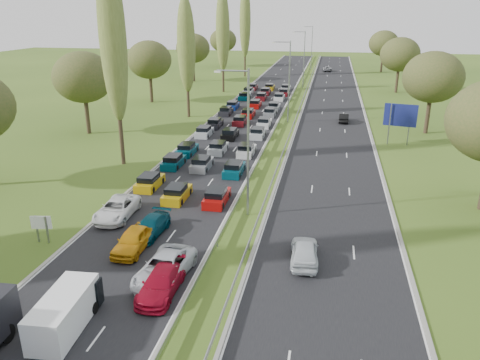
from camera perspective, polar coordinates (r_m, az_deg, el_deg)
The scene contains 20 objects.
ground at distance 74.27m, azimuth 5.98°, elevation 7.35°, with size 260.00×260.00×0.00m, color #385219.
near_carriageway at distance 77.53m, azimuth 1.13°, elevation 7.99°, with size 10.50×215.00×0.04m, color black.
far_carriageway at distance 76.45m, azimuth 11.24°, elevation 7.44°, with size 10.50×215.00×0.04m, color black.
central_reservation at distance 76.59m, azimuth 6.17°, elevation 8.15°, with size 2.36×215.00×0.32m.
lamp_columns at distance 71.23m, azimuth 6.00°, elevation 11.72°, with size 0.18×140.18×12.00m.
poplar_row at distance 64.45m, azimuth -9.58°, elevation 16.41°, with size 2.80×127.80×22.44m.
woodland_left at distance 64.40m, azimuth -20.04°, elevation 11.29°, with size 8.00×166.00×11.10m.
woodland_right at distance 60.98m, azimuth 23.88°, elevation 10.38°, with size 8.00×153.00×11.10m.
traffic_queue_fill at distance 72.70m, azimuth 0.47°, elevation 7.54°, with size 9.13×67.26×0.80m.
near_car_2 at distance 39.70m, azimuth -14.77°, elevation -3.41°, with size 2.52×5.46×1.52m, color white.
near_car_7 at distance 36.23m, azimuth -10.87°, elevation -5.58°, with size 1.86×4.58×1.33m, color #043543.
near_car_8 at distance 34.16m, azimuth -12.88°, elevation -7.14°, with size 1.86×4.63×1.58m, color #C9850D.
near_car_10 at distance 30.36m, azimuth -9.19°, elevation -10.53°, with size 2.61×5.67×1.57m, color silver.
near_car_11 at distance 29.05m, azimuth -9.59°, elevation -12.25°, with size 2.00×4.92×1.43m, color maroon.
far_car_0 at distance 32.17m, azimuth 7.87°, elevation -8.61°, with size 1.84×4.57×1.56m, color silver.
far_car_1 at distance 73.68m, azimuth 12.55°, elevation 7.43°, with size 1.41×4.05×1.33m, color black.
far_car_2 at distance 136.93m, azimuth 10.58°, elevation 13.19°, with size 2.30×4.98×1.38m, color gray.
white_van_rear at distance 27.50m, azimuth -20.40°, elevation -14.64°, with size 1.97×5.01×2.01m.
info_sign at distance 37.10m, azimuth -23.05°, elevation -5.10°, with size 1.49×0.36×2.10m.
direction_sign at distance 62.14m, azimuth 18.95°, elevation 7.27°, with size 3.93×0.97×5.20m.
Camera 1 is at (10.66, 7.76, 16.08)m, focal length 35.00 mm.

